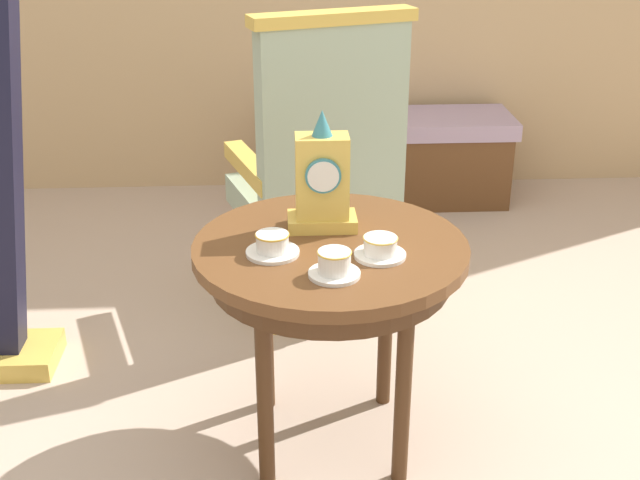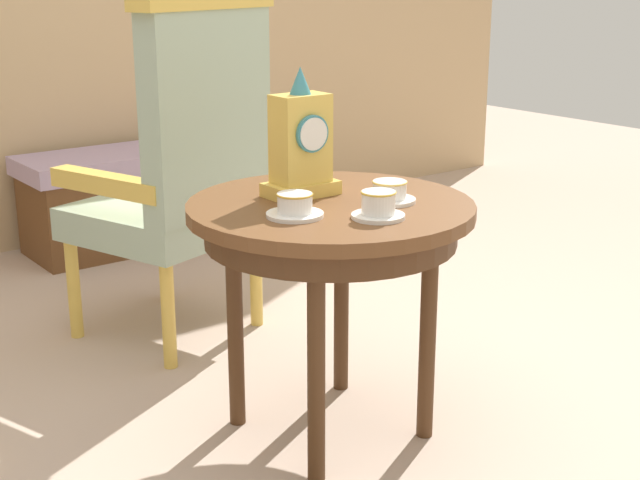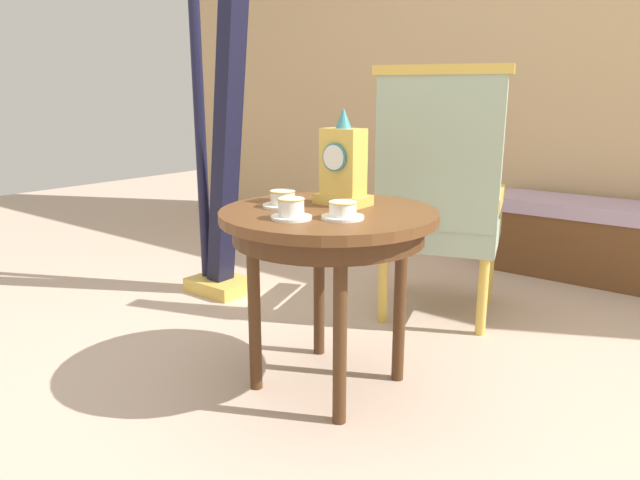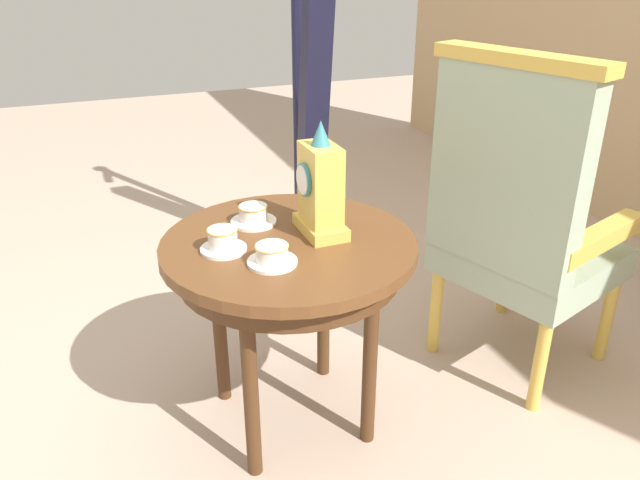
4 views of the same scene
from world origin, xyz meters
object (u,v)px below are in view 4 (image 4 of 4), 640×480
Objects in this scene: teacup_right at (223,241)px; harp at (309,110)px; teacup_left at (253,215)px; armchair at (519,218)px; mantel_clock at (320,190)px; teacup_center at (272,255)px; side_table at (289,263)px.

teacup_right is 0.07× the size of harp.
teacup_left is 0.08× the size of harp.
teacup_right is at bearing -91.05° from armchair.
mantel_clock reaches higher than teacup_left.
teacup_right is at bearing -140.85° from teacup_center.
mantel_clock is (0.14, 0.16, 0.11)m from teacup_left.
teacup_right is at bearing -32.30° from harp.
armchair is (-0.11, 0.90, -0.08)m from teacup_center.
harp is (-1.15, 0.55, 0.08)m from teacup_center.
mantel_clock is 0.18× the size of harp.
harp is at bearing 160.69° from mantel_clock.
mantel_clock reaches higher than teacup_center.
teacup_right reaches higher than teacup_center.
teacup_right is (-0.00, -0.19, 0.11)m from side_table.
teacup_left is 1.02m from harp.
teacup_center is 0.40× the size of mantel_clock.
harp reaches higher than teacup_right.
teacup_left is 1.08× the size of teacup_right.
teacup_right is at bearing -90.87° from side_table.
harp is (-0.88, 0.52, 0.08)m from teacup_left.
side_table is at bearing 143.97° from teacup_center.
teacup_center is 0.90m from armchair.
teacup_center is 0.12× the size of armchair.
harp is (-1.03, 0.46, 0.18)m from side_table.
teacup_left is 0.42× the size of mantel_clock.
harp is at bearing 155.96° from side_table.
side_table is 0.40× the size of harp.
mantel_clock is at bearing 99.12° from side_table.
mantel_clock is at bearing 49.93° from teacup_left.
teacup_right is 0.16m from teacup_center.
teacup_center is at bearing -83.21° from armchair.
armchair is (0.02, 0.81, 0.02)m from side_table.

